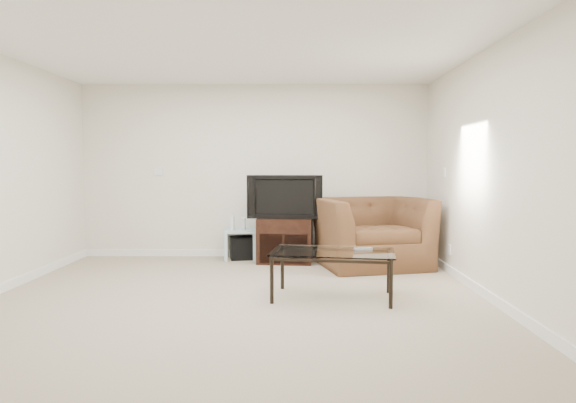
{
  "coord_description": "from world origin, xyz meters",
  "views": [
    {
      "loc": [
        0.57,
        -4.96,
        1.33
      ],
      "look_at": [
        0.5,
        1.2,
        0.9
      ],
      "focal_mm": 32.0,
      "sensor_mm": 36.0,
      "label": 1
    }
  ],
  "objects_px": {
    "side_table": "(240,244)",
    "subwoofer": "(242,248)",
    "recliner": "(371,220)",
    "coffee_table": "(333,275)",
    "television": "(285,196)",
    "tv_stand": "(285,240)"
  },
  "relations": [
    {
      "from": "side_table",
      "to": "subwoofer",
      "type": "xyz_separation_m",
      "value": [
        0.02,
        0.02,
        -0.06
      ]
    },
    {
      "from": "subwoofer",
      "to": "recliner",
      "type": "xyz_separation_m",
      "value": [
        1.77,
        -0.49,
        0.46
      ]
    },
    {
      "from": "recliner",
      "to": "coffee_table",
      "type": "xyz_separation_m",
      "value": [
        -0.64,
        -1.68,
        -0.37
      ]
    },
    {
      "from": "television",
      "to": "coffee_table",
      "type": "xyz_separation_m",
      "value": [
        0.51,
        -1.89,
        -0.67
      ]
    },
    {
      "from": "television",
      "to": "side_table",
      "type": "xyz_separation_m",
      "value": [
        -0.65,
        0.26,
        -0.7
      ]
    },
    {
      "from": "tv_stand",
      "to": "subwoofer",
      "type": "bearing_deg",
      "value": 163.22
    },
    {
      "from": "side_table",
      "to": "coffee_table",
      "type": "height_order",
      "value": "coffee_table"
    },
    {
      "from": "coffee_table",
      "to": "tv_stand",
      "type": "bearing_deg",
      "value": 104.76
    },
    {
      "from": "side_table",
      "to": "recliner",
      "type": "relative_size",
      "value": 0.32
    },
    {
      "from": "subwoofer",
      "to": "recliner",
      "type": "relative_size",
      "value": 0.24
    },
    {
      "from": "tv_stand",
      "to": "recliner",
      "type": "relative_size",
      "value": 0.53
    },
    {
      "from": "television",
      "to": "coffee_table",
      "type": "bearing_deg",
      "value": -71.76
    },
    {
      "from": "side_table",
      "to": "subwoofer",
      "type": "height_order",
      "value": "side_table"
    },
    {
      "from": "television",
      "to": "recliner",
      "type": "distance_m",
      "value": 1.21
    },
    {
      "from": "coffee_table",
      "to": "side_table",
      "type": "bearing_deg",
      "value": 118.28
    },
    {
      "from": "television",
      "to": "recliner",
      "type": "xyz_separation_m",
      "value": [
        1.15,
        -0.21,
        -0.3
      ]
    },
    {
      "from": "tv_stand",
      "to": "television",
      "type": "xyz_separation_m",
      "value": [
        -0.0,
        -0.03,
        0.6
      ]
    },
    {
      "from": "side_table",
      "to": "recliner",
      "type": "distance_m",
      "value": 1.9
    },
    {
      "from": "recliner",
      "to": "coffee_table",
      "type": "height_order",
      "value": "recliner"
    },
    {
      "from": "recliner",
      "to": "coffee_table",
      "type": "distance_m",
      "value": 1.83
    },
    {
      "from": "tv_stand",
      "to": "subwoofer",
      "type": "relative_size",
      "value": 2.25
    },
    {
      "from": "side_table",
      "to": "recliner",
      "type": "height_order",
      "value": "recliner"
    }
  ]
}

